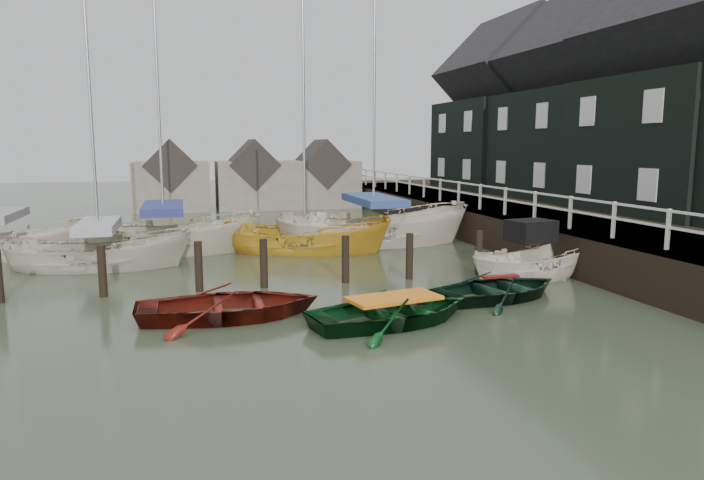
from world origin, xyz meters
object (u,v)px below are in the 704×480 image
object	(u,v)px
sailboat_a	(100,266)
sailboat_e	(1,256)
motorboat	(532,276)
sailboat_b	(165,250)
rowboat_green	(394,323)
rowboat_dkgreen	(500,298)
sailboat_c	(305,251)
sailboat_d	(373,243)
rowboat_red	(230,318)

from	to	relation	value
sailboat_a	sailboat_e	bearing A→B (deg)	58.60
motorboat	sailboat_b	xyz separation A→B (m)	(-10.88, 8.03, -0.03)
rowboat_green	rowboat_dkgreen	xyz separation A→B (m)	(3.48, 1.49, 0.00)
motorboat	sailboat_e	distance (m)	18.50
motorboat	sailboat_c	distance (m)	8.81
motorboat	sailboat_b	world-z (taller)	sailboat_b
motorboat	sailboat_e	size ratio (longest dim) A/B	0.42
sailboat_a	sailboat_b	bearing A→B (deg)	-29.91
sailboat_a	sailboat_b	world-z (taller)	sailboat_b
sailboat_d	rowboat_red	bearing A→B (deg)	151.87
rowboat_dkgreen	rowboat_red	bearing A→B (deg)	77.24
sailboat_a	rowboat_dkgreen	bearing A→B (deg)	-117.24
sailboat_a	sailboat_c	distance (m)	7.31
sailboat_c	sailboat_e	world-z (taller)	sailboat_e
sailboat_e	rowboat_red	bearing A→B (deg)	-143.34
sailboat_d	sailboat_e	size ratio (longest dim) A/B	1.09
motorboat	sailboat_b	bearing A→B (deg)	42.06
rowboat_dkgreen	motorboat	world-z (taller)	motorboat
rowboat_green	rowboat_dkgreen	world-z (taller)	rowboat_green
sailboat_c	sailboat_e	size ratio (longest dim) A/B	0.96
rowboat_green	sailboat_b	bearing A→B (deg)	13.09
sailboat_b	sailboat_d	bearing A→B (deg)	-79.88
motorboat	sailboat_b	size ratio (longest dim) A/B	0.41
motorboat	rowboat_green	bearing A→B (deg)	109.78
rowboat_dkgreen	sailboat_e	bearing A→B (deg)	41.74
sailboat_b	sailboat_d	distance (m)	8.23
rowboat_dkgreen	sailboat_e	xyz separation A→B (m)	(-14.45, 10.15, 0.06)
sailboat_e	rowboat_dkgreen	bearing A→B (deg)	-124.34
rowboat_dkgreen	sailboat_e	size ratio (longest dim) A/B	0.35
rowboat_green	sailboat_d	distance (m)	11.56
rowboat_red	motorboat	bearing A→B (deg)	-78.16
motorboat	sailboat_d	xyz separation A→B (m)	(-2.65, 7.77, -0.03)
rowboat_red	rowboat_dkgreen	size ratio (longest dim) A/B	1.12
rowboat_dkgreen	sailboat_c	world-z (taller)	sailboat_c
sailboat_d	sailboat_e	world-z (taller)	sailboat_d
rowboat_dkgreen	sailboat_c	xyz separation A→B (m)	(-3.59, 8.63, 0.01)
rowboat_dkgreen	sailboat_a	size ratio (longest dim) A/B	0.37
sailboat_b	sailboat_c	bearing A→B (deg)	-92.41
sailboat_c	rowboat_red	bearing A→B (deg)	178.50
rowboat_red	rowboat_dkgreen	world-z (taller)	rowboat_red
sailboat_e	sailboat_a	bearing A→B (deg)	-127.40
rowboat_green	sailboat_c	bearing A→B (deg)	-11.10
sailboat_d	motorboat	bearing A→B (deg)	-155.47
motorboat	sailboat_c	xyz separation A→B (m)	(-5.71, 6.71, -0.08)
rowboat_red	sailboat_d	bearing A→B (deg)	-34.10
sailboat_a	sailboat_e	distance (m)	4.69
rowboat_red	sailboat_c	world-z (taller)	sailboat_c
motorboat	sailboat_e	xyz separation A→B (m)	(-16.57, 8.23, -0.03)
rowboat_red	sailboat_e	size ratio (longest dim) A/B	0.39
sailboat_d	sailboat_e	bearing A→B (deg)	93.82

